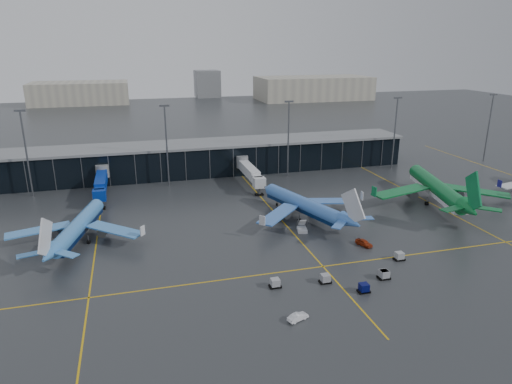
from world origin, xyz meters
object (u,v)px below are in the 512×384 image
object	(u,v)px
service_van_red	(364,243)
service_van_white	(298,317)
airliner_aer_lingus	(438,179)
airliner_klm_near	(303,196)
baggage_carts	(356,276)
airliner_arkefly	(77,217)
mobile_airstair	(302,228)

from	to	relation	value
service_van_red	service_van_white	size ratio (longest dim) A/B	1.13
airliner_aer_lingus	service_van_red	bearing A→B (deg)	-133.05
airliner_klm_near	baggage_carts	world-z (taller)	airliner_klm_near
airliner_arkefly	baggage_carts	distance (m)	62.55
airliner_arkefly	service_van_red	world-z (taller)	airliner_arkefly
mobile_airstair	service_van_white	distance (m)	37.37
airliner_aer_lingus	mobile_airstair	xyz separation A→B (m)	(-44.02, -9.75, -6.28)
mobile_airstair	service_van_red	distance (m)	15.41
baggage_carts	airliner_klm_near	bearing A→B (deg)	86.85
airliner_aer_lingus	mobile_airstair	bearing A→B (deg)	-152.69
airliner_klm_near	service_van_white	bearing A→B (deg)	-130.23
airliner_klm_near	airliner_aer_lingus	world-z (taller)	airliner_aer_lingus
airliner_klm_near	mobile_airstair	world-z (taller)	airliner_klm_near
mobile_airstair	service_van_white	size ratio (longest dim) A/B	0.97
airliner_aer_lingus	baggage_carts	xyz separation A→B (m)	(-42.46, -34.61, -6.29)
service_van_red	service_van_white	world-z (taller)	service_van_red
baggage_carts	airliner_aer_lingus	bearing A→B (deg)	39.18
airliner_arkefly	service_van_white	distance (m)	57.19
service_van_red	airliner_klm_near	bearing A→B (deg)	89.28
baggage_carts	mobile_airstair	xyz separation A→B (m)	(-1.56, 24.86, 0.01)
airliner_klm_near	service_van_white	size ratio (longest dim) A/B	10.36
mobile_airstair	service_van_red	xyz separation A→B (m)	(10.39, -11.38, -0.06)
baggage_carts	service_van_red	bearing A→B (deg)	56.78
airliner_klm_near	mobile_airstair	size ratio (longest dim) A/B	10.71
mobile_airstair	service_van_red	bearing A→B (deg)	-35.23
airliner_aer_lingus	service_van_red	size ratio (longest dim) A/B	10.95
service_van_white	airliner_arkefly	bearing A→B (deg)	19.75
mobile_airstair	service_van_white	xyz separation A→B (m)	(-13.98, -34.65, -0.16)
baggage_carts	service_van_white	distance (m)	18.37
airliner_klm_near	service_van_white	world-z (taller)	airliner_klm_near
airliner_arkefly	airliner_aer_lingus	size ratio (longest dim) A/B	0.81
airliner_aer_lingus	baggage_carts	world-z (taller)	airliner_aer_lingus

